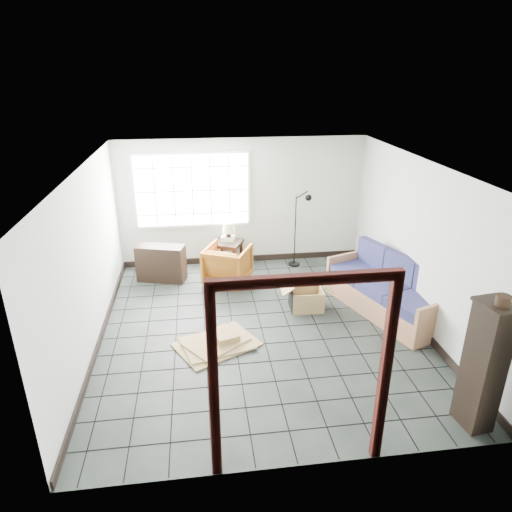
{
  "coord_description": "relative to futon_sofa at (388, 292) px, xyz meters",
  "views": [
    {
      "loc": [
        -0.92,
        -6.23,
        3.89
      ],
      "look_at": [
        -0.05,
        0.3,
        1.13
      ],
      "focal_mm": 32.0,
      "sensor_mm": 36.0,
      "label": 1
    }
  ],
  "objects": [
    {
      "name": "ground",
      "position": [
        -2.22,
        -0.29,
        -0.36
      ],
      "size": [
        5.5,
        5.5,
        0.0
      ],
      "primitive_type": "plane",
      "color": "black",
      "rests_on": "ground"
    },
    {
      "name": "room_shell",
      "position": [
        -2.22,
        -0.26,
        1.32
      ],
      "size": [
        5.02,
        5.52,
        2.61
      ],
      "color": "beige",
      "rests_on": "ground"
    },
    {
      "name": "window_panel",
      "position": [
        -3.22,
        2.41,
        1.24
      ],
      "size": [
        2.32,
        0.08,
        1.52
      ],
      "color": "silver",
      "rests_on": "ground"
    },
    {
      "name": "doorway_trim",
      "position": [
        -2.22,
        -2.99,
        1.02
      ],
      "size": [
        1.8,
        0.08,
        2.2
      ],
      "color": "#350E0C",
      "rests_on": "ground"
    },
    {
      "name": "futon_sofa",
      "position": [
        0.0,
        0.0,
        0.0
      ],
      "size": [
        1.55,
        2.37,
        0.99
      ],
      "rotation": [
        0.0,
        0.0,
        0.35
      ],
      "color": "#8C5A3F",
      "rests_on": "ground"
    },
    {
      "name": "armchair",
      "position": [
        -2.62,
        1.48,
        0.05
      ],
      "size": [
        1.02,
        1.0,
        0.81
      ],
      "primitive_type": "imported",
      "rotation": [
        0.0,
        0.0,
        2.71
      ],
      "color": "#8F4A14",
      "rests_on": "ground"
    },
    {
      "name": "side_table",
      "position": [
        -2.56,
        2.11,
        0.13
      ],
      "size": [
        0.71,
        0.71,
        0.59
      ],
      "rotation": [
        0.0,
        0.0,
        -0.43
      ],
      "color": "black",
      "rests_on": "ground"
    },
    {
      "name": "table_lamp",
      "position": [
        -2.54,
        2.13,
        0.51
      ],
      "size": [
        0.34,
        0.34,
        0.39
      ],
      "rotation": [
        0.0,
        0.0,
        -0.44
      ],
      "color": "black",
      "rests_on": "side_table"
    },
    {
      "name": "projector",
      "position": [
        -2.55,
        2.18,
        0.28
      ],
      "size": [
        0.32,
        0.28,
        0.09
      ],
      "rotation": [
        0.0,
        0.0,
        -0.31
      ],
      "color": "silver",
      "rests_on": "side_table"
    },
    {
      "name": "floor_lamp",
      "position": [
        -1.05,
        2.1,
        0.49
      ],
      "size": [
        0.48,
        0.3,
        1.59
      ],
      "rotation": [
        0.0,
        0.0,
        0.3
      ],
      "color": "black",
      "rests_on": "ground"
    },
    {
      "name": "console_shelf",
      "position": [
        -3.88,
        1.73,
        0.0
      ],
      "size": [
        0.98,
        0.59,
        0.71
      ],
      "rotation": [
        0.0,
        0.0,
        -0.27
      ],
      "color": "black",
      "rests_on": "ground"
    },
    {
      "name": "tall_shelf",
      "position": [
        -0.07,
        -2.69,
        0.45
      ],
      "size": [
        0.39,
        0.47,
        1.59
      ],
      "rotation": [
        0.0,
        0.0,
        0.13
      ],
      "color": "black",
      "rests_on": "ground"
    },
    {
      "name": "pot",
      "position": [
        -0.05,
        -2.73,
        1.29
      ],
      "size": [
        0.19,
        0.19,
        0.12
      ],
      "rotation": [
        0.0,
        0.0,
        0.24
      ],
      "color": "black",
      "rests_on": "tall_shelf"
    },
    {
      "name": "open_box",
      "position": [
        -1.36,
        0.25,
        -0.17
      ],
      "size": [
        0.9,
        0.47,
        0.5
      ],
      "rotation": [
        0.0,
        0.0,
        -0.04
      ],
      "color": "#977549",
      "rests_on": "ground"
    },
    {
      "name": "cardboard_pile",
      "position": [
        -2.93,
        -0.68,
        -0.31
      ],
      "size": [
        1.39,
        1.26,
        0.17
      ],
      "rotation": [
        0.0,
        0.0,
        0.43
      ],
      "color": "#977549",
      "rests_on": "ground"
    }
  ]
}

